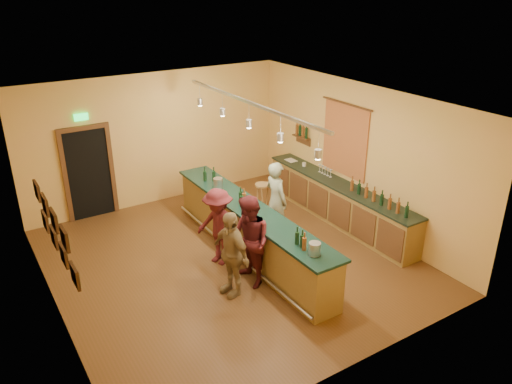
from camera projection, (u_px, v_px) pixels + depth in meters
floor at (230, 260)px, 9.96m from camera, size 7.00×7.00×0.00m
ceiling at (226, 102)px, 8.68m from camera, size 6.50×7.00×0.02m
wall_back at (157, 139)px, 12.04m from camera, size 6.50×0.02×3.20m
wall_front at (357, 274)px, 6.61m from camera, size 6.50×0.02×3.20m
wall_left at (45, 230)px, 7.73m from camera, size 0.02×7.00×3.20m
wall_right at (357, 156)px, 10.92m from camera, size 0.02×7.00×3.20m
doorway at (89, 171)px, 11.37m from camera, size 1.15×0.09×2.48m
tapestry at (345, 140)px, 11.12m from camera, size 0.03×1.40×1.60m
bottle_shelf at (302, 132)px, 12.32m from camera, size 0.17×0.55×0.54m
picture_grid at (55, 229)px, 7.03m from camera, size 0.06×2.20×0.70m
back_counter at (338, 202)px, 11.36m from camera, size 0.60×4.55×1.27m
tasting_bar at (250, 228)px, 9.95m from camera, size 0.73×5.10×1.38m
pendant_track at (249, 111)px, 9.01m from camera, size 0.11×4.60×0.50m
bartender at (276, 200)px, 10.55m from camera, size 0.43×0.64×1.71m
customer_a at (250, 242)px, 8.89m from camera, size 0.66×0.84×1.73m
customer_b at (231, 254)px, 8.65m from camera, size 0.50×0.97×1.59m
customer_c at (218, 227)px, 9.60m from camera, size 0.89×1.15×1.57m
bar_stool at (262, 190)px, 11.78m from camera, size 0.35×0.35×0.73m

